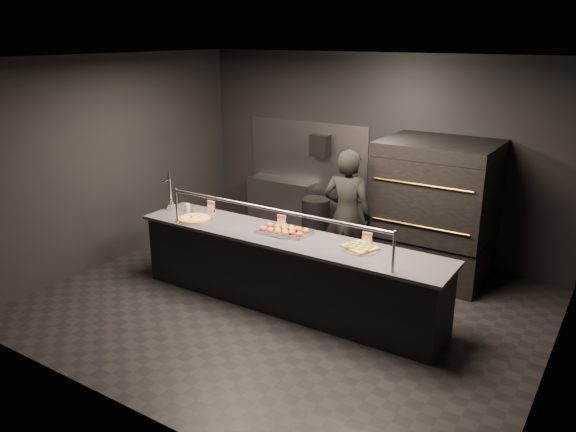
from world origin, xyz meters
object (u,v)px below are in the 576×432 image
object	(u,v)px
round_pizza	(194,219)
worker	(347,215)
towel_dispenser	(320,145)
fire_extinguisher	(350,180)
prep_shelf	(282,205)
square_pizza	(360,248)
beer_tap	(171,198)
slider_tray_b	(292,231)
service_counter	(286,271)
trash_bin	(316,221)
slider_tray_a	(278,230)
pizza_oven	(435,209)

from	to	relation	value
round_pizza	worker	world-z (taller)	worker
towel_dispenser	worker	size ratio (longest dim) A/B	0.19
fire_extinguisher	prep_shelf	bearing A→B (deg)	-176.34
square_pizza	worker	xyz separation A→B (m)	(-0.70, 1.05, -0.03)
prep_shelf	fire_extinguisher	bearing A→B (deg)	3.66
fire_extinguisher	beer_tap	distance (m)	2.84
towel_dispenser	square_pizza	size ratio (longest dim) A/B	0.80
towel_dispenser	slider_tray_b	distance (m)	2.51
round_pizza	square_pizza	xyz separation A→B (m)	(2.30, 0.23, 0.00)
beer_tap	worker	distance (m)	2.45
prep_shelf	slider_tray_b	xyz separation A→B (m)	(1.60, -2.20, 0.50)
beer_tap	square_pizza	xyz separation A→B (m)	(2.89, 0.05, -0.15)
towel_dispenser	beer_tap	size ratio (longest dim) A/B	0.59
fire_extinguisher	square_pizza	world-z (taller)	fire_extinguisher
service_counter	beer_tap	world-z (taller)	beer_tap
beer_tap	worker	xyz separation A→B (m)	(2.18, 1.10, -0.18)
fire_extinguisher	trash_bin	size ratio (longest dim) A/B	0.68
towel_dispenser	slider_tray_a	size ratio (longest dim) A/B	0.70
fire_extinguisher	round_pizza	xyz separation A→B (m)	(-1.01, -2.53, -0.12)
beer_tap	round_pizza	xyz separation A→B (m)	(0.59, -0.18, -0.15)
beer_tap	fire_extinguisher	bearing A→B (deg)	55.77
pizza_oven	round_pizza	bearing A→B (deg)	-141.59
round_pizza	service_counter	bearing A→B (deg)	5.48
worker	trash_bin	bearing A→B (deg)	-52.00
slider_tray_b	square_pizza	xyz separation A→B (m)	(0.94, -0.03, -0.01)
trash_bin	slider_tray_a	bearing A→B (deg)	-72.83
towel_dispenser	fire_extinguisher	xyz separation A→B (m)	(0.55, 0.01, -0.49)
slider_tray_b	worker	bearing A→B (deg)	77.13
beer_tap	prep_shelf	bearing A→B (deg)	81.24
pizza_oven	slider_tray_b	size ratio (longest dim) A/B	3.70
service_counter	prep_shelf	size ratio (longest dim) A/B	3.42
prep_shelf	beer_tap	bearing A→B (deg)	-98.76
prep_shelf	slider_tray_b	bearing A→B (deg)	-53.92
fire_extinguisher	trash_bin	world-z (taller)	fire_extinguisher
pizza_oven	square_pizza	bearing A→B (deg)	-98.27
service_counter	prep_shelf	distance (m)	2.82
square_pizza	trash_bin	world-z (taller)	square_pizza
beer_tap	trash_bin	xyz separation A→B (m)	(1.16, 2.05, -0.72)
prep_shelf	square_pizza	world-z (taller)	square_pizza
fire_extinguisher	worker	bearing A→B (deg)	-65.01
worker	towel_dispenser	bearing A→B (deg)	-56.94
slider_tray_b	square_pizza	size ratio (longest dim) A/B	1.18
prep_shelf	slider_tray_a	xyz separation A→B (m)	(1.43, -2.26, 0.50)
slider_tray_b	worker	size ratio (longest dim) A/B	0.28
slider_tray_b	round_pizza	bearing A→B (deg)	-169.38
prep_shelf	square_pizza	bearing A→B (deg)	-41.22
pizza_oven	worker	xyz separation A→B (m)	(-0.97, -0.75, -0.05)
slider_tray_b	trash_bin	distance (m)	2.20
slider_tray_a	fire_extinguisher	bearing A→B (deg)	94.49
slider_tray_b	worker	xyz separation A→B (m)	(0.23, 1.02, -0.04)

